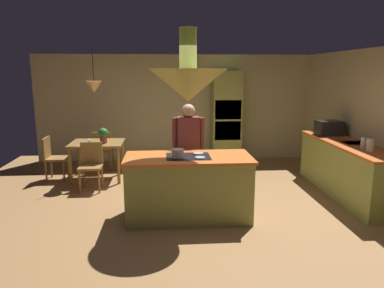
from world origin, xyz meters
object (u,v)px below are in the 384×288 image
Objects in this scene: oven_tower at (226,118)px; chair_at_corner at (52,155)px; cup_on_table at (90,142)px; cooking_pot_on_cooktop at (178,153)px; kitchen_island at (188,187)px; dining_table at (97,147)px; chair_by_back_wall at (103,148)px; chair_facing_island at (91,163)px; canister_flour at (370,145)px; person_at_island at (188,146)px; potted_plant_on_table at (103,135)px; canister_sugar at (364,143)px; microwave_on_counter at (329,128)px.

chair_at_corner is at bearing -162.80° from oven_tower.
cup_on_table is 0.50× the size of cooking_pot_on_cooktop.
kitchen_island reaches higher than cup_on_table.
dining_table is at bearing -90.00° from chair_at_corner.
oven_tower is 2.11× the size of dining_table.
chair_by_back_wall is 4.83× the size of cooking_pot_on_cooktop.
canister_flour is at bearing -16.01° from chair_facing_island.
chair_facing_island reaches higher than dining_table.
person_at_island is 18.18× the size of cup_on_table.
chair_facing_island is 2.90× the size of potted_plant_on_table.
chair_at_corner is (-3.69, -1.14, -0.58)m from oven_tower.
kitchen_island is 3.34m from chair_at_corner.
kitchen_island is 1.80× the size of dining_table.
kitchen_island is at bearing 39.09° from cooking_pot_on_cooktop.
oven_tower is at bearing 25.07° from potted_plant_on_table.
cup_on_table is at bearing 161.45° from canister_sugar.
chair_facing_island is at bearing -105.10° from potted_plant_on_table.
canister_flour reaches higher than cooking_pot_on_cooktop.
potted_plant_on_table is at bearing 157.13° from canister_flour.
chair_facing_island is 4.83× the size of cooking_pot_on_cooktop.
chair_facing_island and chair_by_back_wall have the same top height.
microwave_on_counter is at bearing -95.47° from chair_at_corner.
person_at_island is at bearing -112.54° from oven_tower.
dining_table is 1.18× the size of chair_at_corner.
kitchen_island is 9.60× the size of canister_flour.
cup_on_table is 0.20× the size of microwave_on_counter.
person_at_island reaches higher than potted_plant_on_table.
chair_facing_island is (-1.70, 1.45, 0.03)m from kitchen_island.
kitchen_island is at bearing 121.76° from chair_by_back_wall.
cooking_pot_on_cooktop is at bearing -55.37° from dining_table.
chair_facing_island is at bearing 156.90° from person_at_island.
oven_tower is 1.33× the size of person_at_island.
cup_on_table is (-0.10, 0.43, 0.30)m from chair_facing_island.
oven_tower is 2.90m from chair_by_back_wall.
chair_at_corner is at bearing 161.96° from canister_sugar.
kitchen_island is at bearing -51.01° from dining_table.
person_at_island is 2.85m from canister_flour.
potted_plant_on_table is 3.33× the size of cup_on_table.
kitchen_island reaches higher than chair_at_corner.
microwave_on_counter is (4.54, -1.17, 0.57)m from chair_by_back_wall.
potted_plant_on_table is (0.15, -0.10, 0.27)m from dining_table.
potted_plant_on_table is at bearing 141.01° from person_at_island.
microwave_on_counter reaches higher than canister_sugar.
dining_table is at bearing 90.00° from chair_by_back_wall.
canister_sugar is at bearing 8.73° from cooking_pot_on_cooktop.
canister_sugar is (4.39, -1.67, 0.10)m from potted_plant_on_table.
kitchen_island is 2.57m from potted_plant_on_table.
canister_sugar is (1.74, -2.91, -0.06)m from oven_tower.
chair_facing_island is at bearing -125.86° from chair_at_corner.
canister_sugar is at bearing -108.04° from chair_at_corner.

